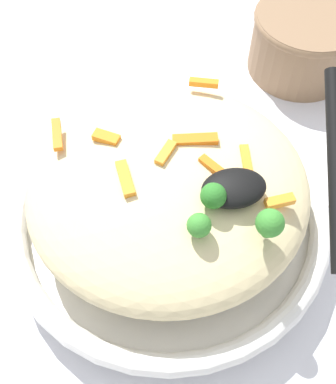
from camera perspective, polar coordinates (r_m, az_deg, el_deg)
The scene contains 17 objects.
ground_plane at distance 0.51m, azimuth 0.00°, elevation -4.29°, with size 2.40×2.40×0.00m, color silver.
serving_bowl at distance 0.49m, azimuth 0.00°, elevation -2.82°, with size 0.33×0.33×0.05m.
pasta_mound at distance 0.45m, azimuth 0.00°, elevation 0.67°, with size 0.27×0.26×0.07m, color beige.
carrot_piece_0 at distance 0.43m, azimuth 9.52°, elevation 3.30°, with size 0.04×0.01×0.01m, color orange.
carrot_piece_1 at distance 0.46m, azimuth -13.29°, elevation 6.83°, with size 0.04×0.01×0.01m, color orange.
carrot_piece_2 at distance 0.44m, azimuth -7.48°, elevation 6.55°, with size 0.02×0.01×0.01m, color orange.
carrot_piece_3 at distance 0.43m, azimuth 3.31°, elevation 6.35°, with size 0.04×0.01×0.01m, color orange.
carrot_piece_4 at distance 0.49m, azimuth 4.36°, elevation 13.06°, with size 0.03×0.01×0.01m, color orange.
carrot_piece_5 at distance 0.42m, azimuth 5.22°, elevation 3.17°, with size 0.02×0.01×0.01m, color orange.
carrot_piece_6 at distance 0.41m, azimuth 13.38°, elevation -1.09°, with size 0.03×0.01×0.01m, color orange.
carrot_piece_7 at distance 0.42m, azimuth 0.20°, elevation 4.84°, with size 0.03×0.01×0.01m, color orange.
carrot_piece_8 at distance 0.41m, azimuth -5.19°, elevation 1.60°, with size 0.04×0.01×0.01m, color orange.
broccoli_floret_0 at distance 0.38m, azimuth 3.78°, elevation -4.07°, with size 0.02×0.02×0.02m.
broccoli_floret_1 at distance 0.39m, azimuth 5.50°, elevation -0.50°, with size 0.02×0.02×0.03m.
broccoli_floret_2 at distance 0.38m, azimuth 12.23°, elevation -3.74°, with size 0.02×0.02×0.03m.
serving_spoon at distance 0.39m, azimuth 12.21°, elevation 1.32°, with size 0.13×0.15×0.08m.
companion_bowl at distance 0.67m, azimuth 16.22°, elevation 17.27°, with size 0.14×0.14×0.08m.
Camera 1 is at (0.05, 0.25, 0.45)m, focal length 44.04 mm.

